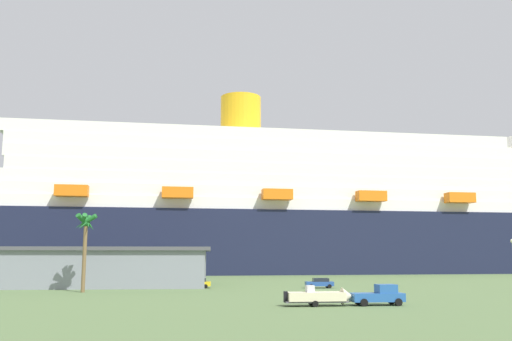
% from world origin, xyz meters
% --- Properties ---
extents(ground_plane, '(600.00, 600.00, 0.00)m').
position_xyz_m(ground_plane, '(0.00, 30.00, 0.00)').
color(ground_plane, '#567042').
extents(cruise_ship, '(267.20, 43.27, 58.10)m').
position_xyz_m(cruise_ship, '(29.77, 79.47, 16.60)').
color(cruise_ship, '#191E38').
rests_on(cruise_ship, ground_plane).
extents(terminal_building, '(47.87, 29.40, 6.61)m').
position_xyz_m(terminal_building, '(-38.77, 21.07, 3.33)').
color(terminal_building, gray).
rests_on(terminal_building, ground_plane).
extents(pickup_truck, '(5.60, 2.28, 2.20)m').
position_xyz_m(pickup_truck, '(0.58, -23.68, 1.04)').
color(pickup_truck, '#2659A5').
rests_on(pickup_truck, ground_plane).
extents(small_boat_on_trailer, '(8.45, 2.23, 2.15)m').
position_xyz_m(small_boat_on_trailer, '(-5.65, -23.67, 0.96)').
color(small_boat_on_trailer, '#595960').
rests_on(small_boat_on_trailer, ground_plane).
extents(palm_tree, '(3.28, 3.38, 11.41)m').
position_xyz_m(palm_tree, '(-34.52, 1.35, 9.03)').
color(palm_tree, brown).
rests_on(palm_tree, ground_plane).
extents(parked_car_yellow_taxi, '(4.76, 2.41, 1.58)m').
position_xyz_m(parked_car_yellow_taxi, '(-18.10, 9.36, 0.84)').
color(parked_car_yellow_taxi, yellow).
rests_on(parked_car_yellow_taxi, ground_plane).
extents(parked_car_blue_suv, '(4.59, 2.29, 1.58)m').
position_xyz_m(parked_car_blue_suv, '(1.63, 6.85, 0.83)').
color(parked_car_blue_suv, '#264C99').
rests_on(parked_car_blue_suv, ground_plane).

